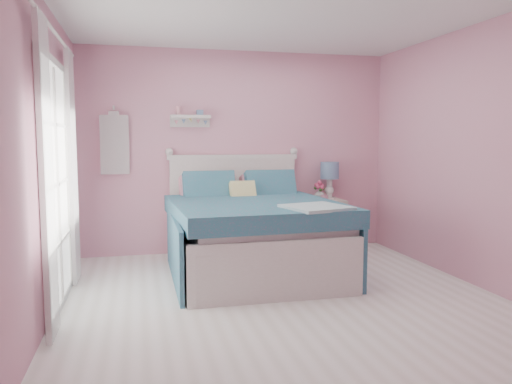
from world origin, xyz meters
name	(u,v)px	position (x,y,z in m)	size (l,w,h in m)	color
floor	(288,303)	(0.00, 0.00, 0.00)	(4.50, 4.50, 0.00)	silver
room_shell	(289,126)	(0.00, 0.00, 1.58)	(4.50, 4.50, 4.50)	pink
bed	(251,234)	(-0.08, 1.15, 0.42)	(1.81, 2.23, 1.27)	silver
nightstand	(325,224)	(1.12, 2.00, 0.34)	(0.47, 0.46, 0.67)	beige
table_lamp	(330,173)	(1.21, 2.08, 1.02)	(0.25, 0.25, 0.49)	white
vase	(319,194)	(1.05, 2.03, 0.75)	(0.14, 0.14, 0.14)	silver
teacup	(324,198)	(1.05, 1.85, 0.71)	(0.10, 0.10, 0.08)	pink
roses	(320,186)	(1.05, 2.03, 0.86)	(0.14, 0.11, 0.12)	#E14C78
wall_shelf	(190,118)	(-0.63, 2.19, 1.73)	(0.50, 0.15, 0.25)	silver
hanging_dress	(115,145)	(-1.55, 2.18, 1.40)	(0.34, 0.03, 0.72)	white
french_door	(56,185)	(-1.97, 0.40, 1.07)	(0.04, 1.32, 2.16)	silver
curtain_near	(47,179)	(-1.92, -0.34, 1.18)	(0.04, 0.40, 2.32)	white
curtain_far	(73,168)	(-1.92, 1.14, 1.18)	(0.04, 0.40, 2.32)	white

